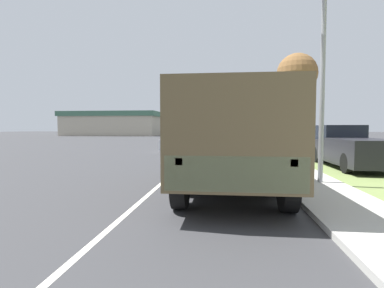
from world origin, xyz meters
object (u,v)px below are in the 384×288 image
(car_nearest_ahead, at_px, (177,141))
(car_third_ahead, at_px, (198,135))
(car_second_ahead, at_px, (192,138))
(lamp_post, at_px, (315,49))
(car_fourth_ahead, at_px, (205,134))
(pickup_truck, at_px, (349,147))
(military_truck, at_px, (231,134))

(car_nearest_ahead, bearing_deg, car_third_ahead, 90.54)
(car_second_ahead, bearing_deg, lamp_post, -75.05)
(car_nearest_ahead, bearing_deg, lamp_post, -63.83)
(car_second_ahead, relative_size, car_fourth_ahead, 1.16)
(pickup_truck, bearing_deg, car_nearest_ahead, 138.38)
(military_truck, distance_m, car_second_ahead, 24.36)
(pickup_truck, bearing_deg, military_truck, -134.78)
(car_third_ahead, bearing_deg, car_second_ahead, -89.68)
(car_third_ahead, relative_size, lamp_post, 0.63)
(military_truck, xyz_separation_m, lamp_post, (2.40, 0.67, 2.46))
(pickup_truck, bearing_deg, lamp_post, -121.39)
(car_third_ahead, bearing_deg, pickup_truck, -71.97)
(car_third_ahead, bearing_deg, car_fourth_ahead, 89.58)
(car_second_ahead, bearing_deg, car_third_ahead, 90.32)
(car_second_ahead, bearing_deg, military_truck, -80.93)
(car_nearest_ahead, height_order, lamp_post, lamp_post)
(car_fourth_ahead, xyz_separation_m, lamp_post, (6.21, -43.81, 3.36))
(pickup_truck, height_order, lamp_post, lamp_post)
(car_third_ahead, distance_m, lamp_post, 33.12)
(military_truck, relative_size, car_nearest_ahead, 1.78)
(pickup_truck, xyz_separation_m, lamp_post, (-2.77, -4.54, 3.11))
(car_second_ahead, xyz_separation_m, car_third_ahead, (-0.05, 8.99, 0.14))
(car_second_ahead, bearing_deg, pickup_truck, -64.43)
(military_truck, bearing_deg, car_second_ahead, 99.07)
(car_second_ahead, bearing_deg, car_nearest_ahead, -89.28)
(car_third_ahead, relative_size, car_fourth_ahead, 0.97)
(car_third_ahead, bearing_deg, lamp_post, -79.00)
(car_fourth_ahead, xyz_separation_m, pickup_truck, (8.97, -39.27, 0.25))
(car_third_ahead, distance_m, pickup_truck, 29.26)
(car_nearest_ahead, relative_size, car_second_ahead, 0.84)
(car_fourth_ahead, distance_m, lamp_post, 44.37)
(military_truck, height_order, car_fourth_ahead, military_truck)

